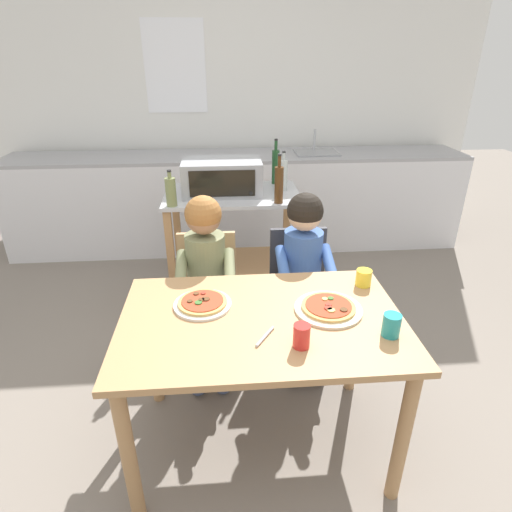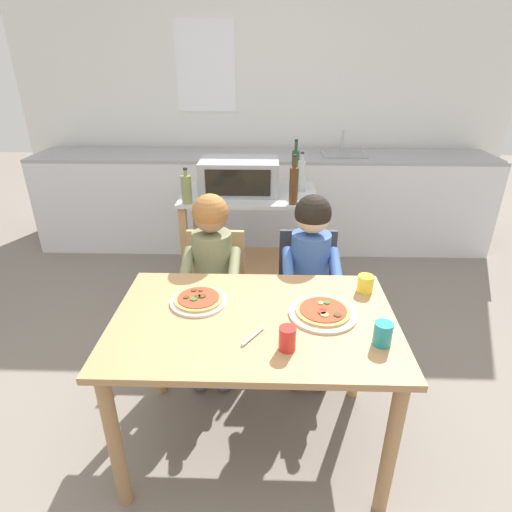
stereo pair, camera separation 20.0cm
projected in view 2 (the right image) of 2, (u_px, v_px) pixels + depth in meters
ground_plane at (259, 315)px, 3.13m from camera, size 11.22×11.22×0.00m
back_wall_tiled at (263, 100)px, 4.11m from camera, size 4.78×0.13×2.70m
kitchen_counter at (263, 201)px, 4.13m from camera, size 4.30×0.60×1.11m
kitchen_island_cart at (250, 230)px, 3.13m from camera, size 0.96×0.59×0.87m
toaster_oven at (239, 176)px, 2.96m from camera, size 0.55×0.36×0.23m
bottle_slim_sauce at (301, 175)px, 2.99m from camera, size 0.06×0.06×0.28m
bottle_squat_spirits at (294, 185)px, 2.72m from camera, size 0.06×0.06×0.32m
bottle_dark_olive_oil at (295, 167)px, 3.14m from camera, size 0.06×0.06×0.33m
bottle_tall_green_wine at (187, 189)px, 2.75m from camera, size 0.07×0.07×0.24m
dining_table at (254, 339)px, 1.85m from camera, size 1.22×0.79×0.74m
dining_chair_left at (216, 289)px, 2.53m from camera, size 0.36×0.36×0.81m
dining_chair_right at (307, 288)px, 2.54m from camera, size 0.36×0.36×0.81m
child_in_olive_shirt at (211, 266)px, 2.33m from camera, size 0.32×0.42×1.07m
child_in_blue_striped_shirt at (311, 265)px, 2.34m from camera, size 0.32×0.42×1.07m
pizza_plate_white at (199, 300)px, 1.91m from camera, size 0.26×0.26×0.03m
pizza_plate_cream at (323, 312)px, 1.82m from camera, size 0.30×0.30×0.03m
drinking_cup_teal at (383, 334)px, 1.62m from camera, size 0.07×0.07×0.10m
drinking_cup_yellow at (365, 284)px, 1.99m from camera, size 0.08×0.08×0.08m
drinking_cup_red at (287, 339)px, 1.59m from camera, size 0.07×0.07×0.10m
serving_spoon at (253, 337)px, 1.67m from camera, size 0.09×0.12×0.01m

